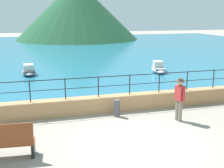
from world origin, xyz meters
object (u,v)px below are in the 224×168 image
object	(u,v)px
bollard	(117,108)
boat_1	(158,68)
person_walking	(179,97)
boat_0	(29,71)
bench_main	(4,142)

from	to	relation	value
bollard	boat_1	bearing A→B (deg)	55.51
person_walking	bollard	world-z (taller)	person_walking
person_walking	boat_0	xyz separation A→B (m)	(-5.89, 10.64, -0.65)
bench_main	bollard	xyz separation A→B (m)	(4.19, 2.60, -0.20)
person_walking	boat_0	world-z (taller)	person_walking
bollard	boat_0	bearing A→B (deg)	111.00
bollard	boat_1	distance (m)	9.70
bollard	boat_0	xyz separation A→B (m)	(-3.65, 9.50, -0.03)
bench_main	boat_1	world-z (taller)	bench_main
bench_main	boat_1	size ratio (longest dim) A/B	0.71
bench_main	boat_1	distance (m)	14.35
bench_main	bollard	distance (m)	4.93
bench_main	boat_0	xyz separation A→B (m)	(0.54, 12.10, -0.23)
bollard	boat_1	xyz separation A→B (m)	(5.49, 7.99, -0.03)
person_walking	boat_1	size ratio (longest dim) A/B	0.71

